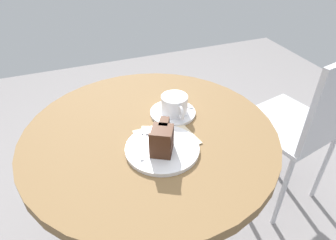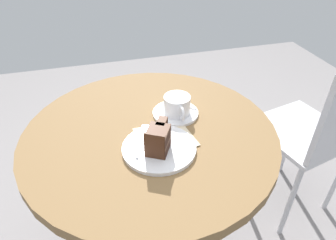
{
  "view_description": "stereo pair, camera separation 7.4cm",
  "coord_description": "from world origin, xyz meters",
  "px_view_note": "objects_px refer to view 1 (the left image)",
  "views": [
    {
      "loc": [
        0.7,
        -0.21,
        1.33
      ],
      "look_at": [
        0.02,
        0.05,
        0.8
      ],
      "focal_mm": 32.0,
      "sensor_mm": 36.0,
      "label": 1
    },
    {
      "loc": [
        0.72,
        -0.14,
        1.33
      ],
      "look_at": [
        0.02,
        0.05,
        0.8
      ],
      "focal_mm": 32.0,
      "sensor_mm": 36.0,
      "label": 2
    }
  ],
  "objects_px": {
    "cake_plate": "(162,149)",
    "fork": "(144,138)",
    "coffee_cup": "(175,104)",
    "cafe_chair": "(307,121)",
    "teaspoon": "(182,106)",
    "napkin": "(167,139)",
    "cake_slice": "(162,139)",
    "saucer": "(173,113)"
  },
  "relations": [
    {
      "from": "napkin",
      "to": "teaspoon",
      "type": "bearing_deg",
      "value": 141.8
    },
    {
      "from": "saucer",
      "to": "cake_plate",
      "type": "height_order",
      "value": "cake_plate"
    },
    {
      "from": "teaspoon",
      "to": "napkin",
      "type": "height_order",
      "value": "teaspoon"
    },
    {
      "from": "napkin",
      "to": "coffee_cup",
      "type": "bearing_deg",
      "value": 147.68
    },
    {
      "from": "napkin",
      "to": "cake_plate",
      "type": "bearing_deg",
      "value": -34.84
    },
    {
      "from": "saucer",
      "to": "cafe_chair",
      "type": "height_order",
      "value": "cafe_chair"
    },
    {
      "from": "cake_plate",
      "to": "cafe_chair",
      "type": "relative_size",
      "value": 0.24
    },
    {
      "from": "teaspoon",
      "to": "fork",
      "type": "xyz_separation_m",
      "value": [
        0.13,
        -0.17,
        0.0
      ]
    },
    {
      "from": "saucer",
      "to": "cake_plate",
      "type": "relative_size",
      "value": 0.72
    },
    {
      "from": "cake_plate",
      "to": "teaspoon",
      "type": "bearing_deg",
      "value": 142.56
    },
    {
      "from": "saucer",
      "to": "cafe_chair",
      "type": "distance_m",
      "value": 0.71
    },
    {
      "from": "cake_plate",
      "to": "napkin",
      "type": "height_order",
      "value": "cake_plate"
    },
    {
      "from": "cake_slice",
      "to": "cafe_chair",
      "type": "distance_m",
      "value": 0.84
    },
    {
      "from": "fork",
      "to": "saucer",
      "type": "bearing_deg",
      "value": -29.81
    },
    {
      "from": "cake_slice",
      "to": "fork",
      "type": "height_order",
      "value": "cake_slice"
    },
    {
      "from": "coffee_cup",
      "to": "fork",
      "type": "relative_size",
      "value": 0.82
    },
    {
      "from": "cake_slice",
      "to": "teaspoon",
      "type": "bearing_deg",
      "value": 143.21
    },
    {
      "from": "fork",
      "to": "cafe_chair",
      "type": "xyz_separation_m",
      "value": [
        -0.14,
        0.8,
        -0.24
      ]
    },
    {
      "from": "coffee_cup",
      "to": "cake_plate",
      "type": "relative_size",
      "value": 0.56
    },
    {
      "from": "cafe_chair",
      "to": "cake_plate",
      "type": "bearing_deg",
      "value": 1.62
    },
    {
      "from": "saucer",
      "to": "teaspoon",
      "type": "height_order",
      "value": "teaspoon"
    },
    {
      "from": "cake_plate",
      "to": "fork",
      "type": "height_order",
      "value": "fork"
    },
    {
      "from": "cake_slice",
      "to": "cafe_chair",
      "type": "bearing_deg",
      "value": 104.66
    },
    {
      "from": "teaspoon",
      "to": "cafe_chair",
      "type": "bearing_deg",
      "value": 33.91
    },
    {
      "from": "coffee_cup",
      "to": "cake_slice",
      "type": "height_order",
      "value": "cake_slice"
    },
    {
      "from": "fork",
      "to": "cafe_chair",
      "type": "height_order",
      "value": "cafe_chair"
    },
    {
      "from": "napkin",
      "to": "cafe_chair",
      "type": "height_order",
      "value": "cafe_chair"
    },
    {
      "from": "saucer",
      "to": "fork",
      "type": "distance_m",
      "value": 0.17
    },
    {
      "from": "fork",
      "to": "cafe_chair",
      "type": "relative_size",
      "value": 0.16
    },
    {
      "from": "cake_slice",
      "to": "coffee_cup",
      "type": "bearing_deg",
      "value": 147.53
    },
    {
      "from": "saucer",
      "to": "napkin",
      "type": "xyz_separation_m",
      "value": [
        0.12,
        -0.07,
        -0.0
      ]
    },
    {
      "from": "napkin",
      "to": "cafe_chair",
      "type": "bearing_deg",
      "value": 101.48
    },
    {
      "from": "coffee_cup",
      "to": "cafe_chair",
      "type": "distance_m",
      "value": 0.72
    },
    {
      "from": "teaspoon",
      "to": "cake_plate",
      "type": "xyz_separation_m",
      "value": [
        0.18,
        -0.14,
        -0.01
      ]
    },
    {
      "from": "teaspoon",
      "to": "cake_slice",
      "type": "relative_size",
      "value": 0.88
    },
    {
      "from": "napkin",
      "to": "saucer",
      "type": "bearing_deg",
      "value": 150.52
    },
    {
      "from": "cake_slice",
      "to": "cafe_chair",
      "type": "xyz_separation_m",
      "value": [
        -0.2,
        0.77,
        -0.27
      ]
    },
    {
      "from": "coffee_cup",
      "to": "napkin",
      "type": "bearing_deg",
      "value": -32.32
    },
    {
      "from": "saucer",
      "to": "napkin",
      "type": "height_order",
      "value": "saucer"
    },
    {
      "from": "saucer",
      "to": "cafe_chair",
      "type": "bearing_deg",
      "value": 92.7
    },
    {
      "from": "teaspoon",
      "to": "napkin",
      "type": "relative_size",
      "value": 0.53
    },
    {
      "from": "coffee_cup",
      "to": "napkin",
      "type": "height_order",
      "value": "coffee_cup"
    }
  ]
}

